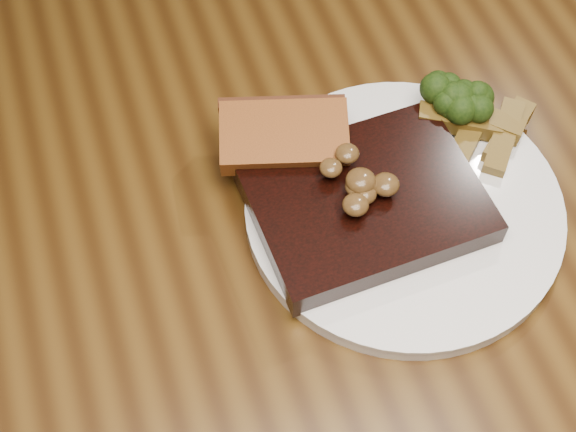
# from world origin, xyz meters

# --- Properties ---
(dining_table) EXTENTS (1.60, 0.90, 0.75)m
(dining_table) POSITION_xyz_m (0.00, 0.00, 0.66)
(dining_table) COLOR #482E0E
(dining_table) RESTS_ON ground
(plate) EXTENTS (0.33, 0.33, 0.01)m
(plate) POSITION_xyz_m (0.09, 0.01, 0.76)
(plate) COLOR white
(plate) RESTS_ON dining_table
(steak) EXTENTS (0.20, 0.15, 0.03)m
(steak) POSITION_xyz_m (0.06, 0.01, 0.78)
(steak) COLOR black
(steak) RESTS_ON plate
(steak_bone) EXTENTS (0.14, 0.02, 0.02)m
(steak_bone) POSITION_xyz_m (0.06, -0.05, 0.77)
(steak_bone) COLOR beige
(steak_bone) RESTS_ON plate
(mushroom_pile) EXTENTS (0.07, 0.07, 0.03)m
(mushroom_pile) POSITION_xyz_m (0.05, 0.02, 0.80)
(mushroom_pile) COLOR brown
(mushroom_pile) RESTS_ON steak
(garlic_bread) EXTENTS (0.12, 0.09, 0.02)m
(garlic_bread) POSITION_xyz_m (0.01, 0.09, 0.77)
(garlic_bread) COLOR #914D1A
(garlic_bread) RESTS_ON plate
(potato_wedges) EXTENTS (0.10, 0.10, 0.02)m
(potato_wedges) POSITION_xyz_m (0.17, 0.02, 0.77)
(potato_wedges) COLOR brown
(potato_wedges) RESTS_ON plate
(broccoli_cluster) EXTENTS (0.08, 0.08, 0.04)m
(broccoli_cluster) POSITION_xyz_m (0.16, 0.08, 0.78)
(broccoli_cluster) COLOR #243A0D
(broccoli_cluster) RESTS_ON plate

